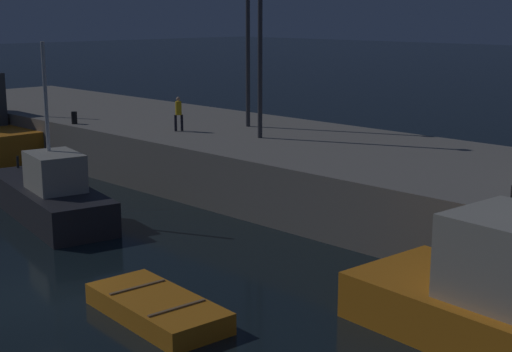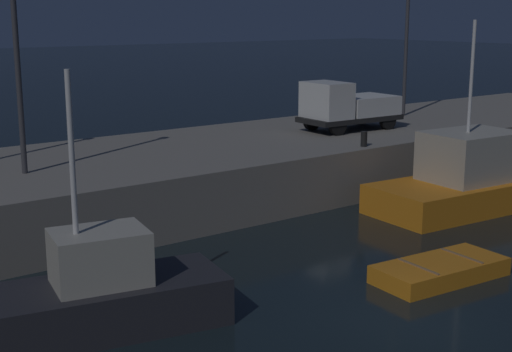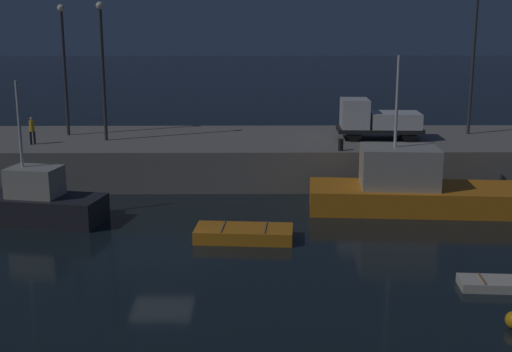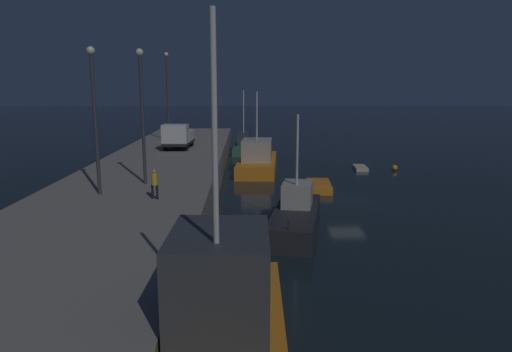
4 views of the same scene
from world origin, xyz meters
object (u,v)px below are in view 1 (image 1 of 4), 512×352
at_px(rowboat_white_mid, 157,308).
at_px(lamp_post_west, 248,28).
at_px(fishing_boat_orange, 49,195).
at_px(bollard_central, 74,118).
at_px(dockworker, 179,112).
at_px(lamp_post_east, 260,28).

xyz_separation_m(rowboat_white_mid, lamp_post_west, (-11.00, 13.88, 6.63)).
relative_size(fishing_boat_orange, bollard_central, 14.26).
xyz_separation_m(rowboat_white_mid, dockworker, (-12.20, 10.63, 2.91)).
bearing_deg(rowboat_white_mid, bollard_central, 154.35).
bearing_deg(dockworker, lamp_post_west, 69.77).
bearing_deg(dockworker, fishing_boat_orange, -77.74).
height_order(fishing_boat_orange, lamp_post_west, lamp_post_west).
bearing_deg(dockworker, rowboat_white_mid, -41.07).
xyz_separation_m(lamp_post_east, bollard_central, (-9.30, -3.52, -4.37)).
distance_m(rowboat_white_mid, lamp_post_west, 18.91).
xyz_separation_m(fishing_boat_orange, bollard_central, (-7.02, 5.45, 1.73)).
distance_m(fishing_boat_orange, bollard_central, 9.06).
distance_m(rowboat_white_mid, bollard_central, 19.61).
bearing_deg(fishing_boat_orange, bollard_central, 142.16).
bearing_deg(fishing_boat_orange, dockworker, 102.26).
relative_size(rowboat_white_mid, lamp_post_east, 0.54).
height_order(fishing_boat_orange, bollard_central, fishing_boat_orange).
height_order(rowboat_white_mid, lamp_post_west, lamp_post_west).
distance_m(fishing_boat_orange, rowboat_white_mid, 10.96).
height_order(lamp_post_west, dockworker, lamp_post_west).
bearing_deg(lamp_post_east, rowboat_white_mid, -55.36).
bearing_deg(rowboat_white_mid, lamp_post_west, 128.38).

